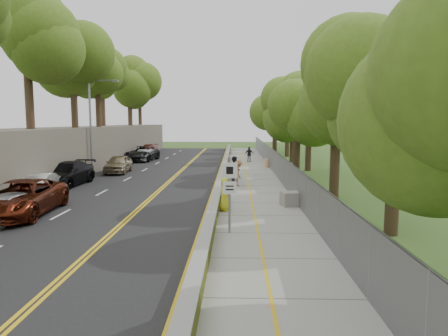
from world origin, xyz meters
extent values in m
plane|color=#33511E|center=(0.00, 0.00, 0.00)|extent=(140.00, 140.00, 0.00)
cube|color=black|center=(-5.40, 15.00, 0.02)|extent=(11.20, 66.00, 0.04)
cube|color=gray|center=(2.55, 15.00, 0.03)|extent=(4.20, 66.00, 0.05)
cube|color=#C2DC11|center=(0.25, 15.00, 0.30)|extent=(0.42, 66.00, 0.60)
cube|color=#595147|center=(-13.50, 15.00, 2.00)|extent=(5.00, 66.00, 4.00)
cube|color=slate|center=(4.65, 15.00, 1.00)|extent=(0.04, 66.00, 2.00)
cylinder|color=gray|center=(-10.70, 14.00, 4.00)|extent=(0.18, 0.18, 8.00)
cylinder|color=gray|center=(-9.60, 14.00, 7.85)|extent=(2.30, 0.13, 0.13)
cube|color=gray|center=(-8.52, 14.00, 7.80)|extent=(0.50, 0.22, 0.14)
cylinder|color=gray|center=(1.05, -3.00, 1.60)|extent=(0.09, 0.09, 3.10)
cube|color=white|center=(1.05, -3.03, 2.60)|extent=(0.62, 0.04, 0.62)
cube|color=white|center=(1.05, -3.03, 1.90)|extent=(0.56, 0.04, 0.50)
cylinder|color=orange|center=(4.30, 20.21, 0.46)|extent=(0.50, 0.50, 0.82)
cube|color=gray|center=(4.30, 2.35, 0.42)|extent=(1.27, 1.07, 0.74)
imported|color=#AEAFB2|center=(-9.00, -1.57, 0.71)|extent=(1.95, 4.05, 1.34)
imported|color=silver|center=(-10.60, 4.55, 0.72)|extent=(1.78, 4.22, 1.36)
imported|color=#52190B|center=(-9.00, -0.22, 0.88)|extent=(3.19, 6.22, 1.68)
imported|color=black|center=(-10.60, 8.71, 0.87)|extent=(2.66, 5.84, 1.66)
imported|color=gray|center=(-9.00, 15.75, 0.82)|extent=(2.12, 4.70, 1.57)
imported|color=#A5A7AB|center=(-9.00, 25.85, 0.71)|extent=(1.62, 4.16, 1.35)
imported|color=black|center=(-9.44, 26.53, 0.88)|extent=(3.23, 6.22, 1.68)
imported|color=maroon|center=(-10.50, 34.50, 0.75)|extent=(2.21, 4.96, 1.41)
imported|color=silver|center=(-10.60, 36.21, 0.78)|extent=(1.98, 4.41, 1.47)
imported|color=yellow|center=(0.75, 1.00, 0.89)|extent=(0.81, 0.96, 1.68)
imported|color=silver|center=(0.75, 3.15, 0.88)|extent=(0.44, 0.64, 1.66)
imported|color=black|center=(1.20, 10.85, 1.00)|extent=(1.05, 1.14, 1.91)
imported|color=#945F39|center=(1.45, 8.80, 0.94)|extent=(0.85, 1.25, 1.78)
imported|color=black|center=(2.80, 25.74, 0.88)|extent=(0.98, 0.41, 1.66)
camera|label=1|loc=(1.29, -18.71, 4.53)|focal=32.00mm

